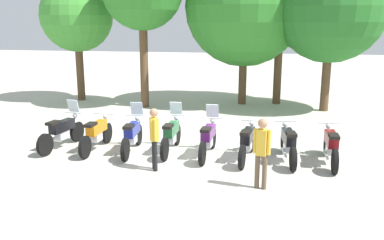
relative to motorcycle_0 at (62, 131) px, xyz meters
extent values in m
plane|color=#BCB7A8|center=(3.85, 0.02, -0.52)|extent=(80.00, 80.00, 0.00)
cylinder|color=black|center=(0.11, 0.72, -0.20)|extent=(0.19, 0.65, 0.64)
cylinder|color=black|center=(-0.12, -0.81, -0.20)|extent=(0.19, 0.65, 0.64)
cube|color=silver|center=(0.11, 0.72, 0.14)|extent=(0.17, 0.37, 0.04)
cube|color=black|center=(0.00, 0.01, 0.15)|extent=(0.40, 0.98, 0.30)
cube|color=silver|center=(0.00, -0.04, -0.12)|extent=(0.28, 0.43, 0.24)
cube|color=black|center=(-0.06, -0.39, 0.34)|extent=(0.30, 0.47, 0.08)
cylinder|color=silver|center=(0.10, 0.64, 0.12)|extent=(0.08, 0.23, 0.64)
cylinder|color=silver|center=(0.09, 0.55, 0.45)|extent=(0.62, 0.13, 0.04)
sphere|color=silver|center=(0.11, 0.67, 0.33)|extent=(0.18, 0.18, 0.16)
cylinder|color=silver|center=(-0.21, -0.31, -0.18)|extent=(0.17, 0.70, 0.07)
cube|color=silver|center=(0.09, 0.61, 0.65)|extent=(0.38, 0.19, 0.39)
cylinder|color=black|center=(1.11, 0.73, -0.20)|extent=(0.11, 0.64, 0.64)
cylinder|color=black|center=(1.09, -0.82, -0.20)|extent=(0.11, 0.64, 0.64)
cube|color=silver|center=(1.11, 0.73, 0.14)|extent=(0.13, 0.36, 0.04)
cube|color=orange|center=(1.10, 0.01, 0.15)|extent=(0.27, 0.95, 0.30)
cube|color=silver|center=(1.10, -0.04, -0.12)|extent=(0.23, 0.40, 0.24)
cube|color=black|center=(1.09, -0.39, 0.34)|extent=(0.25, 0.44, 0.08)
cylinder|color=silver|center=(1.11, 0.64, 0.12)|extent=(0.05, 0.23, 0.64)
cylinder|color=silver|center=(1.11, 0.55, 0.45)|extent=(0.62, 0.04, 0.04)
sphere|color=silver|center=(1.11, 0.68, 0.33)|extent=(0.16, 0.16, 0.16)
cylinder|color=silver|center=(0.93, -0.34, -0.18)|extent=(0.08, 0.70, 0.07)
cylinder|color=black|center=(2.14, 0.71, -0.20)|extent=(0.15, 0.65, 0.64)
cylinder|color=black|center=(2.26, -0.84, -0.20)|extent=(0.15, 0.65, 0.64)
cube|color=silver|center=(2.14, 0.71, 0.14)|extent=(0.15, 0.37, 0.04)
cube|color=navy|center=(2.19, -0.01, 0.15)|extent=(0.33, 0.97, 0.30)
cube|color=silver|center=(2.20, -0.06, -0.12)|extent=(0.25, 0.42, 0.24)
cube|color=black|center=(2.22, -0.41, 0.34)|extent=(0.27, 0.46, 0.08)
cylinder|color=silver|center=(2.14, 0.62, 0.12)|extent=(0.07, 0.23, 0.64)
cylinder|color=silver|center=(2.15, 0.53, 0.45)|extent=(0.62, 0.08, 0.04)
sphere|color=silver|center=(2.14, 0.66, 0.33)|extent=(0.17, 0.17, 0.16)
cylinder|color=silver|center=(2.06, -0.38, -0.18)|extent=(0.12, 0.70, 0.07)
cube|color=silver|center=(2.15, 0.59, 0.65)|extent=(0.37, 0.16, 0.39)
cylinder|color=black|center=(3.30, 0.95, -0.20)|extent=(0.10, 0.64, 0.64)
cylinder|color=black|center=(3.30, -0.60, -0.20)|extent=(0.10, 0.64, 0.64)
cube|color=silver|center=(3.30, 0.95, 0.14)|extent=(0.12, 0.36, 0.04)
cube|color=#1E6033|center=(3.30, 0.22, 0.15)|extent=(0.26, 0.95, 0.30)
cube|color=silver|center=(3.30, 0.17, -0.12)|extent=(0.22, 0.40, 0.24)
cube|color=black|center=(3.30, -0.18, 0.34)|extent=(0.24, 0.44, 0.08)
cylinder|color=silver|center=(3.30, 0.86, 0.12)|extent=(0.05, 0.23, 0.64)
cylinder|color=silver|center=(3.30, 0.77, 0.45)|extent=(0.62, 0.04, 0.04)
sphere|color=silver|center=(3.30, 0.90, 0.33)|extent=(0.16, 0.16, 0.16)
cylinder|color=silver|center=(3.14, -0.12, -0.18)|extent=(0.07, 0.70, 0.07)
cube|color=silver|center=(3.30, 0.83, 0.65)|extent=(0.36, 0.13, 0.39)
cylinder|color=black|center=(4.43, 0.77, -0.20)|extent=(0.13, 0.64, 0.64)
cylinder|color=black|center=(4.36, -0.78, -0.20)|extent=(0.13, 0.64, 0.64)
cube|color=silver|center=(4.43, 0.77, 0.14)|extent=(0.14, 0.36, 0.04)
cube|color=#59196B|center=(4.40, 0.04, 0.15)|extent=(0.30, 0.96, 0.30)
cube|color=silver|center=(4.40, -0.01, -0.12)|extent=(0.24, 0.41, 0.24)
cube|color=black|center=(4.38, -0.36, 0.34)|extent=(0.26, 0.45, 0.08)
cylinder|color=silver|center=(4.43, 0.68, 0.12)|extent=(0.06, 0.23, 0.64)
cylinder|color=silver|center=(4.42, 0.59, 0.45)|extent=(0.62, 0.06, 0.04)
sphere|color=silver|center=(4.43, 0.72, 0.33)|extent=(0.17, 0.17, 0.16)
cylinder|color=silver|center=(4.22, -0.30, -0.18)|extent=(0.10, 0.70, 0.07)
cube|color=silver|center=(4.43, 0.65, 0.65)|extent=(0.37, 0.15, 0.39)
cylinder|color=black|center=(5.58, 0.65, -0.20)|extent=(0.17, 0.65, 0.64)
cylinder|color=black|center=(5.41, -0.89, -0.20)|extent=(0.17, 0.65, 0.64)
cube|color=silver|center=(5.58, 0.65, 0.14)|extent=(0.16, 0.37, 0.04)
cube|color=black|center=(5.50, -0.07, 0.15)|extent=(0.37, 0.97, 0.30)
cube|color=silver|center=(5.50, -0.12, -0.12)|extent=(0.26, 0.42, 0.24)
cube|color=black|center=(5.46, -0.47, 0.34)|extent=(0.29, 0.46, 0.08)
cylinder|color=silver|center=(5.57, 0.56, 0.12)|extent=(0.08, 0.23, 0.64)
cylinder|color=silver|center=(5.56, 0.47, 0.45)|extent=(0.62, 0.11, 0.04)
sphere|color=silver|center=(5.58, 0.60, 0.33)|extent=(0.18, 0.18, 0.16)
cylinder|color=silver|center=(5.30, -0.40, -0.18)|extent=(0.15, 0.70, 0.07)
cylinder|color=black|center=(6.51, 0.73, -0.20)|extent=(0.17, 0.65, 0.64)
cylinder|color=black|center=(6.69, -0.81, -0.20)|extent=(0.17, 0.65, 0.64)
cube|color=silver|center=(6.51, 0.73, 0.14)|extent=(0.16, 0.37, 0.04)
cube|color=black|center=(6.59, 0.01, 0.15)|extent=(0.37, 0.97, 0.30)
cube|color=silver|center=(6.60, -0.04, -0.12)|extent=(0.26, 0.42, 0.24)
cube|color=black|center=(6.64, -0.39, 0.34)|extent=(0.29, 0.46, 0.08)
cylinder|color=silver|center=(6.52, 0.64, 0.12)|extent=(0.08, 0.23, 0.64)
cylinder|color=silver|center=(6.53, 0.55, 0.45)|extent=(0.62, 0.11, 0.04)
sphere|color=silver|center=(6.51, 0.68, 0.33)|extent=(0.18, 0.18, 0.16)
cylinder|color=silver|center=(6.47, -0.36, -0.18)|extent=(0.15, 0.70, 0.07)
cylinder|color=black|center=(7.70, 0.73, -0.20)|extent=(0.10, 0.64, 0.64)
cylinder|color=black|center=(7.70, -0.82, -0.20)|extent=(0.10, 0.64, 0.64)
cube|color=silver|center=(7.70, 0.73, 0.14)|extent=(0.12, 0.36, 0.04)
cube|color=maroon|center=(7.70, 0.00, 0.15)|extent=(0.26, 0.95, 0.30)
cube|color=silver|center=(7.70, -0.05, -0.12)|extent=(0.22, 0.40, 0.24)
cube|color=black|center=(7.70, -0.40, 0.34)|extent=(0.24, 0.44, 0.08)
cylinder|color=silver|center=(7.70, 0.64, 0.12)|extent=(0.05, 0.23, 0.64)
cylinder|color=silver|center=(7.70, 0.55, 0.45)|extent=(0.62, 0.04, 0.04)
sphere|color=silver|center=(7.70, 0.68, 0.33)|extent=(0.16, 0.16, 0.16)
cylinder|color=silver|center=(7.54, -0.35, -0.18)|extent=(0.07, 0.70, 0.07)
cylinder|color=black|center=(3.19, -1.28, -0.13)|extent=(0.15, 0.15, 0.78)
cylinder|color=black|center=(3.26, -1.44, -0.13)|extent=(0.15, 0.15, 0.78)
cube|color=gold|center=(3.23, -1.36, 0.55)|extent=(0.27, 0.28, 0.58)
cylinder|color=gold|center=(3.16, -1.22, 0.57)|extent=(0.11, 0.11, 0.56)
cylinder|color=gold|center=(3.30, -1.51, 0.57)|extent=(0.11, 0.11, 0.56)
sphere|color=#A87A5B|center=(3.23, -1.36, 0.98)|extent=(0.28, 0.28, 0.21)
cylinder|color=brown|center=(5.99, -2.12, -0.12)|extent=(0.13, 0.13, 0.79)
cylinder|color=brown|center=(5.83, -2.08, -0.12)|extent=(0.13, 0.13, 0.79)
cube|color=gold|center=(5.91, -2.10, 0.57)|extent=(0.26, 0.25, 0.59)
cylinder|color=gold|center=(6.06, -2.14, 0.59)|extent=(0.10, 0.10, 0.56)
cylinder|color=gold|center=(5.75, -2.06, 0.59)|extent=(0.10, 0.10, 0.56)
sphere|color=#A87A5B|center=(5.91, -2.10, 1.01)|extent=(0.26, 0.26, 0.21)
cylinder|color=brown|center=(-2.89, 7.49, 0.89)|extent=(0.36, 0.36, 2.81)
sphere|color=#3D8E33|center=(-2.89, 7.49, 3.46)|extent=(3.35, 3.35, 3.35)
cylinder|color=brown|center=(0.64, 6.40, 1.40)|extent=(0.36, 0.36, 3.83)
cylinder|color=brown|center=(4.84, 7.91, 0.74)|extent=(0.36, 0.36, 2.51)
sphere|color=#2D7A28|center=(4.84, 7.91, 3.84)|extent=(5.26, 5.26, 5.26)
cylinder|color=brown|center=(6.40, 8.22, 1.09)|extent=(0.36, 0.36, 3.22)
cylinder|color=brown|center=(8.37, 7.00, 0.83)|extent=(0.36, 0.36, 2.70)
sphere|color=#236623|center=(8.37, 7.00, 3.75)|extent=(4.48, 4.48, 4.48)
camera|label=1|loc=(5.98, -11.04, 3.17)|focal=38.73mm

